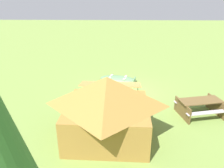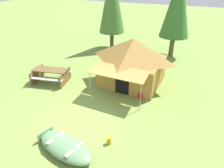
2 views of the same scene
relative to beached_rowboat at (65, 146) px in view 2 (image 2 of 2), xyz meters
name	(u,v)px [view 2 (image 2 of 2)]	position (x,y,z in m)	size (l,w,h in m)	color
ground_plane	(79,120)	(-0.48, 1.72, -0.21)	(80.00, 80.00, 0.00)	olive
beached_rowboat	(65,146)	(0.00, 0.00, 0.00)	(2.59, 1.54, 0.41)	#5F8C5A
canvas_cabin_tent	(133,61)	(0.45, 6.01, 1.16)	(3.55, 4.22, 2.64)	olive
picnic_table	(51,74)	(-3.93, 4.17, 0.30)	(2.26, 1.88, 0.80)	brown
cooler_box	(143,94)	(1.51, 4.69, -0.05)	(0.58, 0.35, 0.33)	#B52828
fuel_can	(109,141)	(1.29, 0.98, -0.07)	(0.17, 0.17, 0.28)	orange
pine_tree_back_right	(178,4)	(1.75, 11.49, 3.61)	(2.14, 2.14, 6.17)	brown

